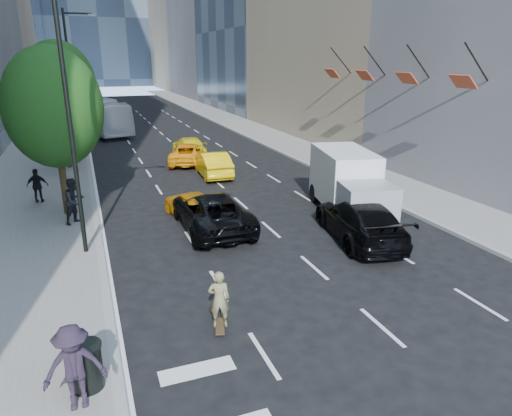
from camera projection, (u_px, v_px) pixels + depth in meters
name	position (u px, v px, depth m)	size (l,w,h in m)	color
ground	(288.00, 272.00, 15.77)	(160.00, 160.00, 0.00)	black
sidewalk_left	(49.00, 142.00, 39.36)	(6.00, 120.00, 0.15)	slate
sidewalk_right	(255.00, 130.00, 45.74)	(4.00, 120.00, 0.15)	slate
lamp_near	(72.00, 96.00, 15.37)	(2.13, 0.22, 10.00)	black
lamp_far	(73.00, 76.00, 31.35)	(2.13, 0.22, 10.00)	black
tree_near	(53.00, 108.00, 19.78)	(4.20, 4.20, 7.46)	#312213
tree_mid	(59.00, 87.00, 28.55)	(4.50, 4.50, 7.99)	#312213
tree_far	(65.00, 86.00, 40.31)	(3.90, 3.90, 6.92)	#312213
traffic_signal	(75.00, 86.00, 47.81)	(2.48, 0.53, 5.20)	black
facade_flags	(386.00, 73.00, 26.27)	(1.85, 13.30, 2.05)	black
skateboarder	(219.00, 303.00, 12.19)	(0.59, 0.39, 1.63)	olive
black_sedan_lincoln	(212.00, 211.00, 19.51)	(2.61, 5.66, 1.57)	black
black_sedan_mercedes	(360.00, 220.00, 18.39)	(2.31, 5.67, 1.65)	black
taxi_a	(192.00, 205.00, 20.71)	(1.59, 3.95, 1.35)	orange
taxi_b	(212.00, 164.00, 28.36)	(1.63, 4.67, 1.54)	yellow
taxi_c	(187.00, 153.00, 31.70)	(2.32, 5.03, 1.40)	#FEA10D
taxi_d	(189.00, 146.00, 34.15)	(1.97, 4.84, 1.41)	yellow
city_bus	(96.00, 116.00, 44.23)	(2.80, 11.96, 3.33)	white
box_truck	(349.00, 185.00, 20.93)	(3.52, 6.49, 2.95)	silver
pedestrian_a	(74.00, 201.00, 19.70)	(0.98, 0.76, 2.01)	black
pedestrian_b	(38.00, 186.00, 22.60)	(1.01, 0.42, 1.72)	black
pedestrian_c	(74.00, 368.00, 9.20)	(1.23, 0.71, 1.91)	black
trash_can	(87.00, 367.00, 9.91)	(0.68, 0.68, 1.02)	black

